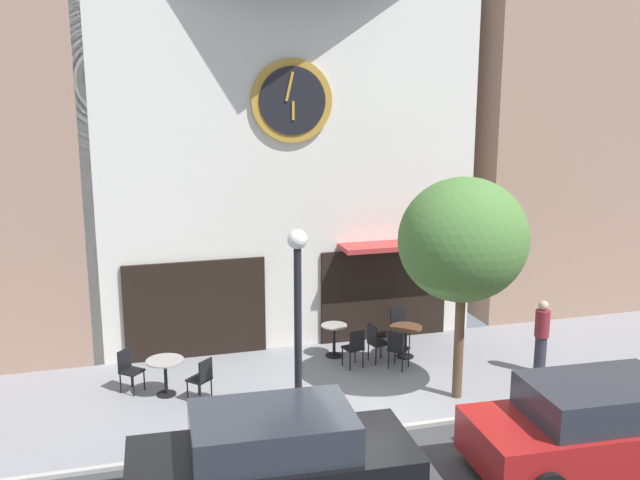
# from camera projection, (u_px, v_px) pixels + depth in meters

# --- Properties ---
(ground_plane) EXTENTS (27.57, 10.98, 0.13)m
(ground_plane) POSITION_uv_depth(u_px,v_px,m) (406.00, 450.00, 12.71)
(ground_plane) COLOR gray
(clock_building) EXTENTS (9.34, 4.35, 10.84)m
(clock_building) POSITION_uv_depth(u_px,v_px,m) (278.00, 110.00, 17.83)
(clock_building) COLOR silver
(clock_building) RESTS_ON ground_plane
(neighbor_building_right) EXTENTS (6.51, 3.41, 14.38)m
(neighbor_building_right) POSITION_uv_depth(u_px,v_px,m) (577.00, 50.00, 20.00)
(neighbor_building_right) COLOR #9E7A66
(neighbor_building_right) RESTS_ON ground_plane
(street_lamp) EXTENTS (0.36, 0.36, 3.79)m
(street_lamp) POSITION_uv_depth(u_px,v_px,m) (298.00, 330.00, 13.09)
(street_lamp) COLOR black
(street_lamp) RESTS_ON ground_plane
(street_tree) EXTENTS (2.60, 2.34, 4.54)m
(street_tree) POSITION_uv_depth(u_px,v_px,m) (463.00, 240.00, 14.12)
(street_tree) COLOR brown
(street_tree) RESTS_ON ground_plane
(cafe_table_leftmost) EXTENTS (0.78, 0.78, 0.77)m
(cafe_table_leftmost) POSITION_uv_depth(u_px,v_px,m) (165.00, 369.00, 14.78)
(cafe_table_leftmost) COLOR black
(cafe_table_leftmost) RESTS_ON ground_plane
(cafe_table_center_right) EXTENTS (0.61, 0.61, 0.77)m
(cafe_table_center_right) POSITION_uv_depth(u_px,v_px,m) (334.00, 336.00, 16.90)
(cafe_table_center_right) COLOR black
(cafe_table_center_right) RESTS_ON ground_plane
(cafe_table_near_curb) EXTENTS (0.75, 0.75, 0.75)m
(cafe_table_near_curb) POSITION_uv_depth(u_px,v_px,m) (406.00, 335.00, 16.84)
(cafe_table_near_curb) COLOR black
(cafe_table_near_curb) RESTS_ON ground_plane
(cafe_chair_facing_wall) EXTENTS (0.56, 0.56, 0.90)m
(cafe_chair_facing_wall) POSITION_uv_depth(u_px,v_px,m) (128.00, 367.00, 14.98)
(cafe_chair_facing_wall) COLOR black
(cafe_chair_facing_wall) RESTS_ON ground_plane
(cafe_chair_outer) EXTENTS (0.47, 0.47, 0.90)m
(cafe_chair_outer) POSITION_uv_depth(u_px,v_px,m) (376.00, 341.00, 16.52)
(cafe_chair_outer) COLOR black
(cafe_chair_outer) RESTS_ON ground_plane
(cafe_chair_curbside) EXTENTS (0.57, 0.57, 0.90)m
(cafe_chair_curbside) POSITION_uv_depth(u_px,v_px,m) (202.00, 376.00, 14.51)
(cafe_chair_curbside) COLOR black
(cafe_chair_curbside) RESTS_ON ground_plane
(cafe_chair_near_lamp) EXTENTS (0.42, 0.42, 0.90)m
(cafe_chair_near_lamp) POSITION_uv_depth(u_px,v_px,m) (399.00, 324.00, 17.67)
(cafe_chair_near_lamp) COLOR black
(cafe_chair_near_lamp) RESTS_ON ground_plane
(cafe_chair_mid_row) EXTENTS (0.57, 0.57, 0.90)m
(cafe_chair_mid_row) POSITION_uv_depth(u_px,v_px,m) (397.00, 347.00, 16.11)
(cafe_chair_mid_row) COLOR black
(cafe_chair_mid_row) RESTS_ON ground_plane
(cafe_chair_facing_street) EXTENTS (0.48, 0.48, 0.90)m
(cafe_chair_facing_street) POSITION_uv_depth(u_px,v_px,m) (355.00, 346.00, 16.19)
(cafe_chair_facing_street) COLOR black
(cafe_chair_facing_street) RESTS_ON ground_plane
(pedestrian_maroon) EXTENTS (0.40, 0.40, 1.67)m
(pedestrian_maroon) POSITION_uv_depth(u_px,v_px,m) (541.00, 336.00, 15.85)
(pedestrian_maroon) COLOR #2D2D38
(pedestrian_maroon) RESTS_ON ground_plane
(parked_car_black) EXTENTS (4.38, 2.19, 1.55)m
(parked_car_black) POSITION_uv_depth(u_px,v_px,m) (273.00, 461.00, 10.82)
(parked_car_black) COLOR black
(parked_car_black) RESTS_ON ground_plane
(parked_car_red) EXTENTS (4.39, 2.19, 1.55)m
(parked_car_red) POSITION_uv_depth(u_px,v_px,m) (598.00, 427.00, 11.90)
(parked_car_red) COLOR maroon
(parked_car_red) RESTS_ON ground_plane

